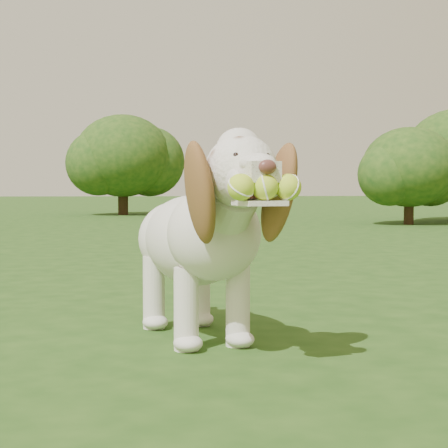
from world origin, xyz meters
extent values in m
plane|color=#1F4212|center=(0.00, 0.00, 0.00)|extent=(80.00, 80.00, 0.00)
ellipsoid|color=silver|center=(0.34, 0.13, 0.41)|extent=(0.54, 0.79, 0.38)
ellipsoid|color=silver|center=(0.40, -0.14, 0.46)|extent=(0.45, 0.45, 0.37)
ellipsoid|color=silver|center=(0.27, 0.37, 0.40)|extent=(0.41, 0.41, 0.34)
cylinder|color=silver|center=(0.44, -0.27, 0.56)|extent=(0.26, 0.33, 0.29)
sphere|color=silver|center=(0.48, -0.41, 0.70)|extent=(0.32, 0.32, 0.26)
sphere|color=silver|center=(0.47, -0.39, 0.77)|extent=(0.21, 0.21, 0.17)
cube|color=silver|center=(0.51, -0.55, 0.69)|extent=(0.14, 0.18, 0.07)
ellipsoid|color=#592D28|center=(0.53, -0.63, 0.71)|extent=(0.07, 0.05, 0.05)
cube|color=silver|center=(0.52, -0.57, 0.59)|extent=(0.18, 0.19, 0.02)
ellipsoid|color=brown|center=(0.33, -0.44, 0.62)|extent=(0.18, 0.27, 0.40)
ellipsoid|color=brown|center=(0.62, -0.36, 0.62)|extent=(0.20, 0.24, 0.40)
cylinder|color=silver|center=(0.23, 0.52, 0.45)|extent=(0.11, 0.19, 0.14)
cylinder|color=silver|center=(0.29, -0.14, 0.16)|extent=(0.12, 0.12, 0.33)
cylinder|color=silver|center=(0.50, -0.09, 0.16)|extent=(0.12, 0.12, 0.33)
cylinder|color=silver|center=(0.17, 0.32, 0.16)|extent=(0.12, 0.12, 0.33)
cylinder|color=silver|center=(0.38, 0.38, 0.16)|extent=(0.12, 0.12, 0.33)
sphere|color=#B3E038|center=(0.45, -0.63, 0.64)|extent=(0.11, 0.11, 0.09)
sphere|color=#B3E038|center=(0.53, -0.61, 0.64)|extent=(0.11, 0.11, 0.09)
sphere|color=#B3E038|center=(0.61, -0.59, 0.64)|extent=(0.11, 0.11, 0.09)
cylinder|color=#382314|center=(-0.35, 13.25, 0.35)|extent=(0.22, 0.22, 0.70)
ellipsoid|color=#1A3F13|center=(-0.35, 13.25, 1.28)|extent=(2.09, 2.09, 1.77)
cylinder|color=#382314|center=(4.43, 8.81, 0.26)|extent=(0.16, 0.16, 0.51)
ellipsoid|color=#1A3F13|center=(4.43, 8.81, 0.94)|extent=(1.54, 1.54, 1.31)
camera|label=1|loc=(0.14, -3.05, 0.65)|focal=60.00mm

